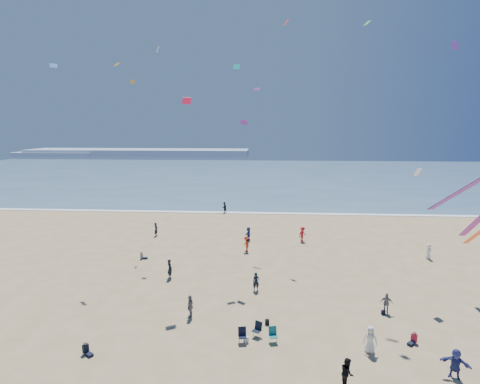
{
  "coord_description": "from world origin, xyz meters",
  "views": [
    {
      "loc": [
        3.54,
        -14.84,
        13.81
      ],
      "look_at": [
        2.0,
        8.0,
        9.88
      ],
      "focal_mm": 28.0,
      "sensor_mm": 36.0,
      "label": 1
    }
  ],
  "objects": [
    {
      "name": "navy_bag",
      "position": [
        12.51,
        11.89,
        0.17
      ],
      "size": [
        0.28,
        0.18,
        0.34
      ],
      "primitive_type": "cube",
      "color": "black",
      "rests_on": "ground"
    },
    {
      "name": "ocean",
      "position": [
        0.0,
        95.0,
        0.03
      ],
      "size": [
        220.0,
        100.0,
        0.06
      ],
      "primitive_type": "cube",
      "color": "#476B84",
      "rests_on": "ground"
    },
    {
      "name": "white_tote",
      "position": [
        2.42,
        7.53,
        0.2
      ],
      "size": [
        0.35,
        0.2,
        0.4
      ],
      "primitive_type": "cube",
      "color": "white",
      "rests_on": "ground"
    },
    {
      "name": "black_backpack",
      "position": [
        3.81,
        9.87,
        0.19
      ],
      "size": [
        0.3,
        0.22,
        0.38
      ],
      "primitive_type": "cube",
      "color": "black",
      "rests_on": "ground"
    },
    {
      "name": "chair_cluster",
      "position": [
        3.17,
        7.76,
        0.5
      ],
      "size": [
        2.7,
        1.56,
        1.0
      ],
      "color": "black",
      "rests_on": "ground"
    },
    {
      "name": "kites_aloft",
      "position": [
        9.08,
        13.73,
        14.12
      ],
      "size": [
        39.77,
        34.1,
        26.93
      ],
      "color": "white",
      "rests_on": "ground"
    },
    {
      "name": "seated_group",
      "position": [
        1.96,
        5.75,
        0.42
      ],
      "size": [
        23.78,
        28.25,
        0.84
      ],
      "color": "white",
      "rests_on": "ground"
    },
    {
      "name": "standing_flyers",
      "position": [
        2.57,
        17.01,
        0.88
      ],
      "size": [
        39.68,
        47.83,
        1.95
      ],
      "color": "black",
      "rests_on": "ground"
    },
    {
      "name": "headland_far",
      "position": [
        -60.0,
        170.0,
        1.6
      ],
      "size": [
        110.0,
        20.0,
        3.2
      ],
      "primitive_type": "cube",
      "color": "#7A8EA8",
      "rests_on": "ground"
    },
    {
      "name": "surf_line",
      "position": [
        0.0,
        45.0,
        0.04
      ],
      "size": [
        220.0,
        1.2,
        0.08
      ],
      "primitive_type": "cube",
      "color": "white",
      "rests_on": "ground"
    },
    {
      "name": "headland_near",
      "position": [
        -100.0,
        165.0,
        1.0
      ],
      "size": [
        40.0,
        14.0,
        2.0
      ],
      "primitive_type": "cube",
      "color": "#7A8EA8",
      "rests_on": "ground"
    }
  ]
}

